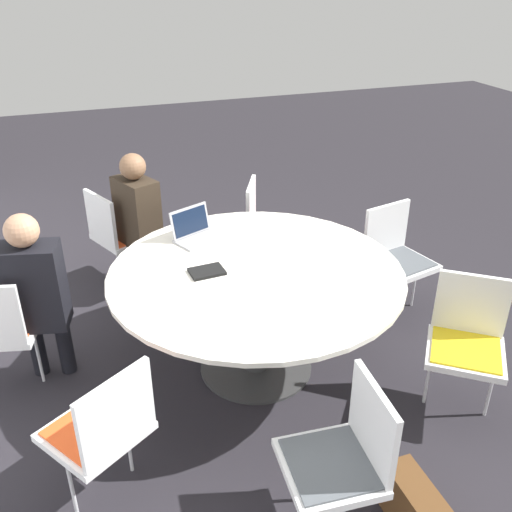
% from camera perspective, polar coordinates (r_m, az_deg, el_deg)
% --- Properties ---
extents(ground_plane, '(16.00, 16.00, 0.00)m').
position_cam_1_polar(ground_plane, '(3.98, -0.00, -11.04)').
color(ground_plane, black).
extents(conference_table, '(1.84, 1.84, 0.76)m').
position_cam_1_polar(conference_table, '(3.62, -0.00, -3.33)').
color(conference_table, '#333333').
rests_on(conference_table, ground_plane).
extents(chair_0, '(0.57, 0.56, 0.85)m').
position_cam_1_polar(chair_0, '(4.80, -13.74, 2.44)').
color(chair_0, silver).
rests_on(chair_0, ground_plane).
extents(chair_2, '(0.59, 0.60, 0.85)m').
position_cam_1_polar(chair_2, '(2.93, -15.09, -16.11)').
color(chair_2, silver).
rests_on(chair_2, ground_plane).
extents(chair_3, '(0.47, 0.45, 0.85)m').
position_cam_1_polar(chair_3, '(2.76, 8.81, -18.87)').
color(chair_3, silver).
rests_on(chair_3, ground_plane).
extents(chair_4, '(0.60, 0.60, 0.85)m').
position_cam_1_polar(chair_4, '(3.62, 20.38, -7.52)').
color(chair_4, silver).
rests_on(chair_4, ground_plane).
extents(chair_5, '(0.51, 0.52, 0.85)m').
position_cam_1_polar(chair_5, '(4.45, 13.81, 0.37)').
color(chair_5, silver).
rests_on(chair_5, ground_plane).
extents(chair_6, '(0.58, 0.57, 0.85)m').
position_cam_1_polar(chair_6, '(4.82, 1.01, 3.39)').
color(chair_6, silver).
rests_on(chair_6, ground_plane).
extents(person_0, '(0.42, 0.35, 1.20)m').
position_cam_1_polar(person_0, '(4.57, -11.58, 4.05)').
color(person_0, '#2D2319').
rests_on(person_0, ground_plane).
extents(person_1, '(0.32, 0.40, 1.20)m').
position_cam_1_polar(person_1, '(3.73, -21.26, -3.08)').
color(person_1, black).
rests_on(person_1, ground_plane).
extents(laptop, '(0.33, 0.37, 0.21)m').
position_cam_1_polar(laptop, '(3.94, -6.10, 2.46)').
color(laptop, '#99999E').
rests_on(laptop, conference_table).
extents(spiral_notebook, '(0.17, 0.22, 0.02)m').
position_cam_1_polar(spiral_notebook, '(3.53, -4.93, -1.55)').
color(spiral_notebook, black).
rests_on(spiral_notebook, conference_table).
extents(handbag, '(0.36, 0.16, 0.28)m').
position_cam_1_polar(handbag, '(3.10, 15.39, -22.95)').
color(handbag, '#513319').
rests_on(handbag, ground_plane).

